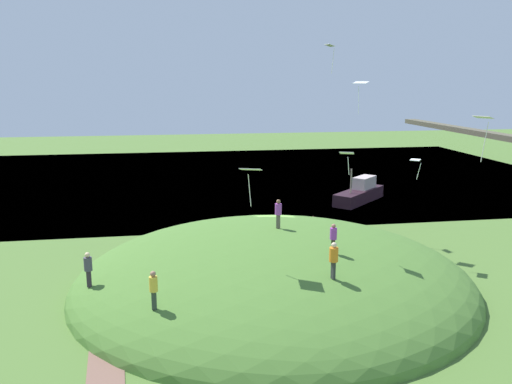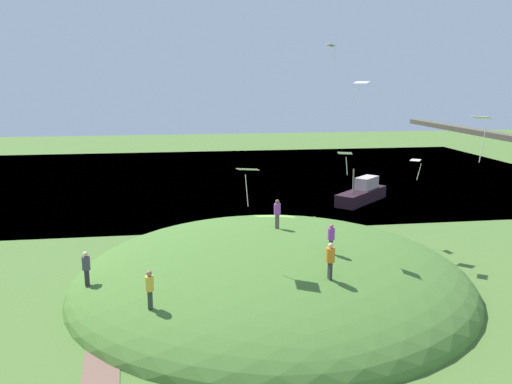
{
  "view_description": "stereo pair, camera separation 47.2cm",
  "coord_description": "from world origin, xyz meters",
  "px_view_note": "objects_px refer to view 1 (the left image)",
  "views": [
    {
      "loc": [
        34.24,
        -6.83,
        11.57
      ],
      "look_at": [
        0.03,
        -1.29,
        4.12
      ],
      "focal_mm": 36.62,
      "sensor_mm": 36.0,
      "label": 1
    },
    {
      "loc": [
        34.31,
        -6.37,
        11.57
      ],
      "look_at": [
        0.03,
        -1.29,
        4.12
      ],
      "focal_mm": 36.62,
      "sensor_mm": 36.0,
      "label": 2
    }
  ],
  "objects_px": {
    "person_watching_kites": "(278,210)",
    "kite_0": "(416,161)",
    "person_with_child": "(153,285)",
    "mooring_post": "(313,222)",
    "person_walking_path": "(333,235)",
    "person_near_shore": "(88,265)",
    "kite_2": "(483,121)",
    "kite_6": "(361,84)",
    "boat_on_lake": "(360,193)",
    "person_on_hilltop": "(334,256)",
    "kite_5": "(347,154)",
    "kite_4": "(330,48)",
    "kite_7": "(251,171)"
  },
  "relations": [
    {
      "from": "kite_6",
      "to": "kite_7",
      "type": "relative_size",
      "value": 1.15
    },
    {
      "from": "kite_2",
      "to": "kite_7",
      "type": "relative_size",
      "value": 1.13
    },
    {
      "from": "kite_0",
      "to": "kite_6",
      "type": "relative_size",
      "value": 0.59
    },
    {
      "from": "person_with_child",
      "to": "mooring_post",
      "type": "height_order",
      "value": "person_with_child"
    },
    {
      "from": "person_watching_kites",
      "to": "person_near_shore",
      "type": "bearing_deg",
      "value": -129.56
    },
    {
      "from": "person_walking_path",
      "to": "person_with_child",
      "type": "bearing_deg",
      "value": -145.55
    },
    {
      "from": "kite_6",
      "to": "person_near_shore",
      "type": "bearing_deg",
      "value": -62.6
    },
    {
      "from": "person_watching_kites",
      "to": "kite_2",
      "type": "bearing_deg",
      "value": -8.13
    },
    {
      "from": "kite_2",
      "to": "boat_on_lake",
      "type": "bearing_deg",
      "value": 172.13
    },
    {
      "from": "boat_on_lake",
      "to": "kite_0",
      "type": "xyz_separation_m",
      "value": [
        16.81,
        -2.79,
        5.78
      ]
    },
    {
      "from": "kite_5",
      "to": "mooring_post",
      "type": "relative_size",
      "value": 1.44
    },
    {
      "from": "kite_7",
      "to": "person_watching_kites",
      "type": "bearing_deg",
      "value": 155.09
    },
    {
      "from": "boat_on_lake",
      "to": "kite_2",
      "type": "xyz_separation_m",
      "value": [
        24.61,
        -3.4,
        8.87
      ]
    },
    {
      "from": "kite_5",
      "to": "kite_7",
      "type": "distance_m",
      "value": 5.67
    },
    {
      "from": "person_walking_path",
      "to": "person_with_child",
      "type": "height_order",
      "value": "person_walking_path"
    },
    {
      "from": "person_watching_kites",
      "to": "kite_4",
      "type": "xyz_separation_m",
      "value": [
        -9.22,
        5.73,
        9.88
      ]
    },
    {
      "from": "person_with_child",
      "to": "person_walking_path",
      "type": "bearing_deg",
      "value": 30.64
    },
    {
      "from": "person_with_child",
      "to": "kite_4",
      "type": "bearing_deg",
      "value": 63.67
    },
    {
      "from": "person_with_child",
      "to": "kite_6",
      "type": "xyz_separation_m",
      "value": [
        -12.96,
        13.83,
        8.39
      ]
    },
    {
      "from": "kite_2",
      "to": "kite_5",
      "type": "bearing_deg",
      "value": -121.09
    },
    {
      "from": "person_watching_kites",
      "to": "kite_0",
      "type": "relative_size",
      "value": 1.36
    },
    {
      "from": "kite_7",
      "to": "mooring_post",
      "type": "relative_size",
      "value": 2.2
    },
    {
      "from": "person_with_child",
      "to": "kite_6",
      "type": "relative_size",
      "value": 0.8
    },
    {
      "from": "boat_on_lake",
      "to": "mooring_post",
      "type": "xyz_separation_m",
      "value": [
        8.02,
        -6.88,
        -0.39
      ]
    },
    {
      "from": "person_on_hilltop",
      "to": "kite_7",
      "type": "distance_m",
      "value": 5.56
    },
    {
      "from": "person_near_shore",
      "to": "kite_2",
      "type": "bearing_deg",
      "value": 173.87
    },
    {
      "from": "boat_on_lake",
      "to": "kite_0",
      "type": "height_order",
      "value": "kite_0"
    },
    {
      "from": "kite_0",
      "to": "kite_6",
      "type": "xyz_separation_m",
      "value": [
        -4.22,
        -2.26,
        4.67
      ]
    },
    {
      "from": "boat_on_lake",
      "to": "kite_0",
      "type": "relative_size",
      "value": 4.94
    },
    {
      "from": "person_watching_kites",
      "to": "kite_2",
      "type": "height_order",
      "value": "kite_2"
    },
    {
      "from": "person_walking_path",
      "to": "kite_0",
      "type": "bearing_deg",
      "value": 52.55
    },
    {
      "from": "boat_on_lake",
      "to": "kite_2",
      "type": "relative_size",
      "value": 2.96
    },
    {
      "from": "person_near_shore",
      "to": "kite_6",
      "type": "distance_m",
      "value": 21.24
    },
    {
      "from": "person_walking_path",
      "to": "kite_6",
      "type": "relative_size",
      "value": 0.71
    },
    {
      "from": "person_watching_kites",
      "to": "mooring_post",
      "type": "distance_m",
      "value": 11.51
    },
    {
      "from": "person_on_hilltop",
      "to": "kite_4",
      "type": "height_order",
      "value": "kite_4"
    },
    {
      "from": "person_on_hilltop",
      "to": "person_near_shore",
      "type": "relative_size",
      "value": 0.97
    },
    {
      "from": "person_on_hilltop",
      "to": "person_near_shore",
      "type": "bearing_deg",
      "value": 56.6
    },
    {
      "from": "boat_on_lake",
      "to": "mooring_post",
      "type": "bearing_deg",
      "value": -174.13
    },
    {
      "from": "kite_0",
      "to": "kite_7",
      "type": "relative_size",
      "value": 0.67
    },
    {
      "from": "kite_0",
      "to": "kite_5",
      "type": "relative_size",
      "value": 1.03
    },
    {
      "from": "person_walking_path",
      "to": "person_near_shore",
      "type": "height_order",
      "value": "person_walking_path"
    },
    {
      "from": "person_walking_path",
      "to": "kite_4",
      "type": "relative_size",
      "value": 0.74
    },
    {
      "from": "person_on_hilltop",
      "to": "kite_6",
      "type": "xyz_separation_m",
      "value": [
        -12.47,
        5.59,
        7.69
      ]
    },
    {
      "from": "person_walking_path",
      "to": "mooring_post",
      "type": "relative_size",
      "value": 1.8
    },
    {
      "from": "kite_6",
      "to": "mooring_post",
      "type": "distance_m",
      "value": 11.9
    },
    {
      "from": "person_walking_path",
      "to": "kite_7",
      "type": "relative_size",
      "value": 0.82
    },
    {
      "from": "kite_4",
      "to": "person_with_child",
      "type": "bearing_deg",
      "value": -37.1
    },
    {
      "from": "kite_2",
      "to": "kite_5",
      "type": "distance_m",
      "value": 6.68
    },
    {
      "from": "person_watching_kites",
      "to": "mooring_post",
      "type": "relative_size",
      "value": 2.02
    }
  ]
}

